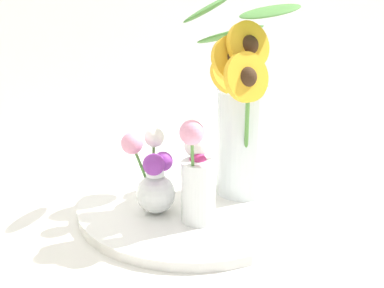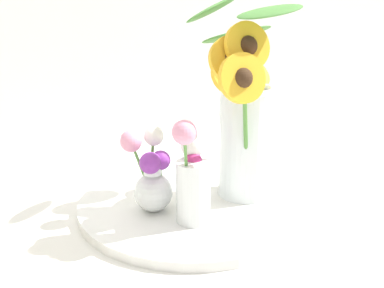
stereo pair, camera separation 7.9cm
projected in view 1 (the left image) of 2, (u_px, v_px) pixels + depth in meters
The scene contains 5 objects.
ground_plane at pixel (210, 237), 0.73m from camera, with size 6.00×6.00×0.00m, color silver.
serving_tray at pixel (192, 204), 0.83m from camera, with size 0.41×0.41×0.02m.
mason_jar_sunflowers at pixel (242, 118), 0.80m from camera, with size 0.21×0.22×0.37m.
vase_small_center at pixel (197, 177), 0.72m from camera, with size 0.08×0.08×0.18m.
vase_bulb_right at pixel (153, 178), 0.76m from camera, with size 0.08×0.09×0.14m.
Camera 1 is at (-0.40, -0.50, 0.38)m, focal length 42.00 mm.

